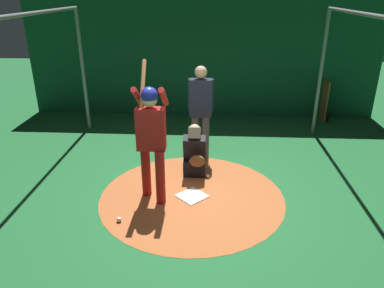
# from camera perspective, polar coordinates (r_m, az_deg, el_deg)

# --- Properties ---
(ground_plane) EXTENTS (25.14, 25.14, 0.00)m
(ground_plane) POSITION_cam_1_polar(r_m,az_deg,el_deg) (6.11, -0.00, -8.22)
(ground_plane) COLOR #216633
(dirt_circle) EXTENTS (3.05, 3.05, 0.01)m
(dirt_circle) POSITION_cam_1_polar(r_m,az_deg,el_deg) (6.11, -0.00, -8.20)
(dirt_circle) COLOR #B76033
(dirt_circle) RESTS_ON ground
(home_plate) EXTENTS (0.59, 0.59, 0.01)m
(home_plate) POSITION_cam_1_polar(r_m,az_deg,el_deg) (6.10, -0.00, -8.12)
(home_plate) COLOR white
(home_plate) RESTS_ON dirt_circle
(batter) EXTENTS (0.68, 0.49, 2.20)m
(batter) POSITION_cam_1_polar(r_m,az_deg,el_deg) (5.60, -6.45, 1.75)
(batter) COLOR maroon
(batter) RESTS_ON ground
(catcher) EXTENTS (0.58, 0.40, 0.99)m
(catcher) POSITION_cam_1_polar(r_m,az_deg,el_deg) (6.63, 0.45, -1.75)
(catcher) COLOR black
(catcher) RESTS_ON ground
(umpire) EXTENTS (0.24, 0.49, 1.88)m
(umpire) POSITION_cam_1_polar(r_m,az_deg,el_deg) (7.04, 1.35, 5.67)
(umpire) COLOR #4C4C51
(umpire) RESTS_ON ground
(back_wall) EXTENTS (0.22, 9.14, 3.21)m
(back_wall) POSITION_cam_1_polar(r_m,az_deg,el_deg) (9.74, 1.52, 13.91)
(back_wall) COLOR #145133
(back_wall) RESTS_ON ground
(cage_frame) EXTENTS (6.33, 5.56, 2.84)m
(cage_frame) POSITION_cam_1_polar(r_m,az_deg,el_deg) (5.34, -0.00, 10.90)
(cage_frame) COLOR gray
(cage_frame) RESTS_ON ground
(bat_rack) EXTENTS (0.70, 0.20, 1.05)m
(bat_rack) POSITION_cam_1_polar(r_m,az_deg,el_deg) (10.17, 19.97, 6.41)
(bat_rack) COLOR olive
(bat_rack) RESTS_ON ground
(baseball_0) EXTENTS (0.07, 0.07, 0.07)m
(baseball_0) POSITION_cam_1_polar(r_m,az_deg,el_deg) (6.66, 2.46, -4.99)
(baseball_0) COLOR white
(baseball_0) RESTS_ON dirt_circle
(baseball_1) EXTENTS (0.07, 0.07, 0.07)m
(baseball_1) POSITION_cam_1_polar(r_m,az_deg,el_deg) (5.59, -11.38, -11.52)
(baseball_1) COLOR white
(baseball_1) RESTS_ON dirt_circle
(baseball_2) EXTENTS (0.07, 0.07, 0.07)m
(baseball_2) POSITION_cam_1_polar(r_m,az_deg,el_deg) (6.76, -4.63, -4.57)
(baseball_2) COLOR white
(baseball_2) RESTS_ON dirt_circle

